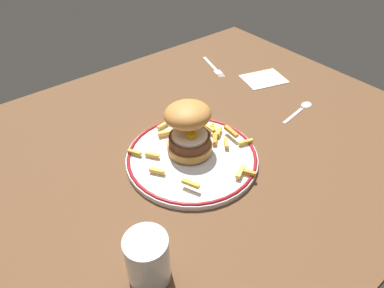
# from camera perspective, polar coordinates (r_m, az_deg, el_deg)

# --- Properties ---
(ground_plane) EXTENTS (1.33, 0.91, 0.04)m
(ground_plane) POSITION_cam_1_polar(r_m,az_deg,el_deg) (0.80, -4.90, -3.64)
(ground_plane) COLOR brown
(dinner_plate) EXTENTS (0.29, 0.29, 0.02)m
(dinner_plate) POSITION_cam_1_polar(r_m,az_deg,el_deg) (0.77, 0.00, -2.14)
(dinner_plate) COLOR silver
(dinner_plate) RESTS_ON ground_plane
(burger) EXTENTS (0.11, 0.12, 0.11)m
(burger) POSITION_cam_1_polar(r_m,az_deg,el_deg) (0.75, -0.58, 2.85)
(burger) COLOR #B97F38
(burger) RESTS_ON dinner_plate
(fries_pile) EXTENTS (0.25, 0.26, 0.02)m
(fries_pile) POSITION_cam_1_polar(r_m,az_deg,el_deg) (0.79, 1.91, 0.19)
(fries_pile) COLOR gold
(fries_pile) RESTS_ON dinner_plate
(water_glass) EXTENTS (0.07, 0.07, 0.09)m
(water_glass) POSITION_cam_1_polar(r_m,az_deg,el_deg) (0.57, -7.18, -18.45)
(water_glass) COLOR silver
(water_glass) RESTS_ON ground_plane
(fork) EXTENTS (0.06, 0.14, 0.00)m
(fork) POSITION_cam_1_polar(r_m,az_deg,el_deg) (1.14, 3.54, 12.41)
(fork) COLOR silver
(fork) RESTS_ON ground_plane
(spoon) EXTENTS (0.13, 0.04, 0.01)m
(spoon) POSITION_cam_1_polar(r_m,az_deg,el_deg) (0.99, 17.79, 5.90)
(spoon) COLOR silver
(spoon) RESTS_ON ground_plane
(napkin) EXTENTS (0.14, 0.12, 0.00)m
(napkin) POSITION_cam_1_polar(r_m,az_deg,el_deg) (1.09, 11.63, 10.40)
(napkin) COLOR silver
(napkin) RESTS_ON ground_plane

